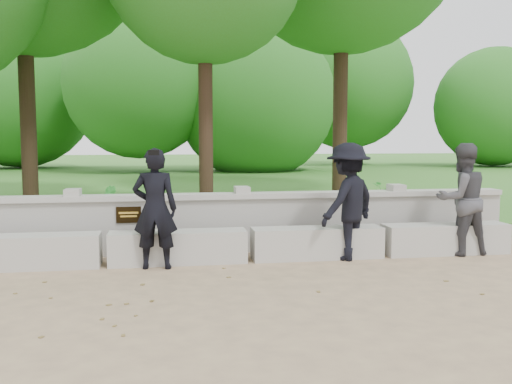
{
  "coord_description": "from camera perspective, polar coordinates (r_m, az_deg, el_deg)",
  "views": [
    {
      "loc": [
        0.78,
        -6.01,
        1.75
      ],
      "look_at": [
        2.08,
        1.76,
        0.99
      ],
      "focal_mm": 40.0,
      "sensor_mm": 36.0,
      "label": 1
    }
  ],
  "objects": [
    {
      "name": "ground",
      "position": [
        6.31,
        -16.51,
        -10.85
      ],
      "size": [
        80.0,
        80.0,
        0.0
      ],
      "primitive_type": "plane",
      "color": "tan",
      "rests_on": "ground"
    },
    {
      "name": "lawn",
      "position": [
        20.09,
        -11.66,
        0.72
      ],
      "size": [
        40.0,
        22.0,
        0.25
      ],
      "primitive_type": "cube",
      "color": "#347223",
      "rests_on": "ground"
    },
    {
      "name": "concrete_bench",
      "position": [
        8.09,
        -14.91,
        -5.57
      ],
      "size": [
        11.9,
        0.45,
        0.45
      ],
      "color": "#A8A59E",
      "rests_on": "ground"
    },
    {
      "name": "parapet_wall",
      "position": [
        8.74,
        -14.52,
        -3.15
      ],
      "size": [
        12.5,
        0.35,
        0.9
      ],
      "color": "#9E9B95",
      "rests_on": "ground"
    },
    {
      "name": "man_main",
      "position": [
        7.68,
        -10.07,
        -1.66
      ],
      "size": [
        0.62,
        0.56,
        1.61
      ],
      "color": "black",
      "rests_on": "ground"
    },
    {
      "name": "visitor_left",
      "position": [
        9.01,
        19.87,
        -0.68
      ],
      "size": [
        0.86,
        0.7,
        1.67
      ],
      "color": "#404045",
      "rests_on": "ground"
    },
    {
      "name": "visitor_mid",
      "position": [
        8.24,
        9.2,
        -0.94
      ],
      "size": [
        1.24,
        1.15,
        1.68
      ],
      "color": "black",
      "rests_on": "ground"
    },
    {
      "name": "shrub_b",
      "position": [
        11.06,
        -14.5,
        -0.94
      ],
      "size": [
        0.37,
        0.4,
        0.59
      ],
      "primitive_type": "imported",
      "rotation": [
        0.0,
        0.0,
        1.96
      ],
      "color": "#2E8930",
      "rests_on": "lawn"
    },
    {
      "name": "shrub_c",
      "position": [
        11.45,
        12.96,
        -0.62
      ],
      "size": [
        0.74,
        0.73,
        0.62
      ],
      "primitive_type": "imported",
      "rotation": [
        0.0,
        0.0,
        3.82
      ],
      "color": "#2E8930",
      "rests_on": "lawn"
    }
  ]
}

